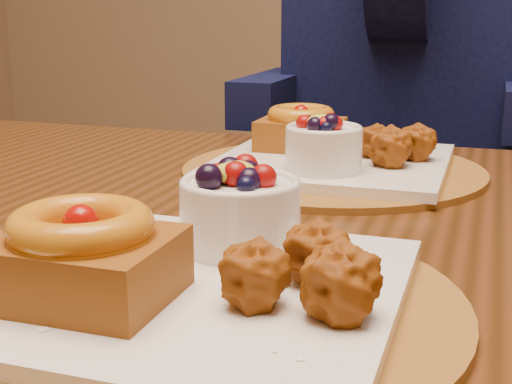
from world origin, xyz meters
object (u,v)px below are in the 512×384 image
place_setting_far (330,155)px  diner (406,25)px  dining_table (283,294)px  chair_far (436,232)px  place_setting_near (194,269)px

place_setting_far → diner: (0.02, 0.53, 0.15)m
dining_table → diner: (0.02, 0.75, 0.25)m
place_setting_far → chair_far: size_ratio=0.41×
place_setting_far → diner: bearing=87.6°
chair_far → diner: 0.42m
chair_far → diner: (-0.08, -0.02, 0.41)m
place_setting_near → place_setting_far: 0.43m
dining_table → place_setting_near: place_setting_near is taller
place_setting_far → chair_far: bearing=79.8°
place_setting_near → chair_far: (0.10, 0.99, -0.27)m
place_setting_far → chair_far: 0.62m
place_setting_far → diner: diner is taller
place_setting_near → place_setting_far: size_ratio=1.00×
place_setting_far → chair_far: chair_far is taller
chair_far → place_setting_far: bearing=-96.3°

